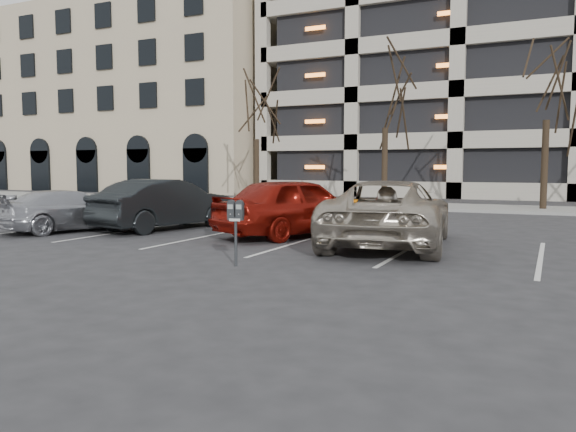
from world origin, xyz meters
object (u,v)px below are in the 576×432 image
at_px(tree_b, 386,79).
at_px(parking_meter, 236,217).
at_px(tree_c, 549,63).
at_px(tree_a, 256,100).
at_px(car_dark, 166,204).
at_px(suv_silver, 389,213).
at_px(car_red, 296,206).
at_px(car_silver, 70,210).

distance_m(tree_b, parking_meter, 18.06).
distance_m(tree_c, parking_meter, 18.72).
xyz_separation_m(tree_a, tree_c, (14.00, 0.00, 0.83)).
distance_m(parking_meter, car_dark, 7.02).
relative_size(tree_c, parking_meter, 6.92).
relative_size(suv_silver, car_red, 1.25).
bearing_deg(parking_meter, car_silver, 147.44).
bearing_deg(tree_a, car_silver, -84.40).
distance_m(tree_a, car_dark, 13.89).
bearing_deg(parking_meter, tree_b, 85.94).
distance_m(suv_silver, car_red, 2.97).
height_order(car_red, car_dark, car_red).
xyz_separation_m(car_red, car_dark, (-4.30, -0.18, -0.05)).
bearing_deg(parking_meter, car_dark, 127.94).
xyz_separation_m(tree_b, car_red, (0.97, -12.37, -5.23)).
bearing_deg(car_red, parking_meter, 125.11).
xyz_separation_m(tree_a, car_silver, (1.39, -14.16, -4.81)).
bearing_deg(suv_silver, tree_a, -58.39).
bearing_deg(tree_c, suv_silver, -103.53).
bearing_deg(tree_b, car_silver, -111.62).
bearing_deg(tree_b, tree_a, 180.00).
height_order(parking_meter, car_dark, car_dark).
relative_size(tree_a, car_red, 1.56).
distance_m(tree_a, tree_c, 14.02).
bearing_deg(car_red, car_dark, 26.49).
bearing_deg(tree_c, car_red, -115.97).
distance_m(car_red, car_silver, 6.83).
distance_m(tree_c, car_dark, 17.16).
height_order(tree_b, car_silver, tree_b).
bearing_deg(suv_silver, car_silver, -1.89).
bearing_deg(tree_b, suv_silver, -73.81).
height_order(tree_c, suv_silver, tree_c).
xyz_separation_m(parking_meter, car_dark, (-5.25, 4.67, -0.19)).
bearing_deg(car_red, tree_c, -91.92).
height_order(tree_a, car_red, tree_a).
xyz_separation_m(parking_meter, suv_silver, (1.91, 4.04, -0.17)).
xyz_separation_m(tree_b, car_dark, (-3.33, -12.56, -5.28)).
bearing_deg(tree_c, car_silver, -131.70).
height_order(tree_b, parking_meter, tree_b).
height_order(suv_silver, car_dark, suv_silver).
xyz_separation_m(tree_c, parking_meter, (-5.08, -17.22, -5.29)).
relative_size(parking_meter, car_red, 0.26).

